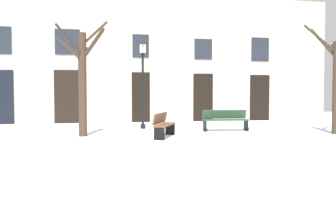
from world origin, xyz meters
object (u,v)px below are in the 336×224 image
object	(u,v)px
streetlamp	(143,76)
bench_facing_shops	(163,124)
bench_back_to_back_left	(225,120)
tree_near_facade	(83,77)

from	to	relation	value
streetlamp	bench_facing_shops	size ratio (longest dim) A/B	1.98
streetlamp	bench_facing_shops	world-z (taller)	streetlamp
bench_back_to_back_left	streetlamp	bearing A→B (deg)	156.54
streetlamp	bench_facing_shops	bearing A→B (deg)	-86.13
bench_facing_shops	tree_near_facade	bearing A→B (deg)	95.03
tree_near_facade	bench_facing_shops	size ratio (longest dim) A/B	2.25
streetlamp	tree_near_facade	bearing A→B (deg)	-135.08
bench_facing_shops	bench_back_to_back_left	xyz separation A→B (m)	(2.97, 1.77, -0.01)
bench_facing_shops	bench_back_to_back_left	size ratio (longest dim) A/B	0.98
streetlamp	bench_facing_shops	xyz separation A→B (m)	(0.24, -3.51, -1.84)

